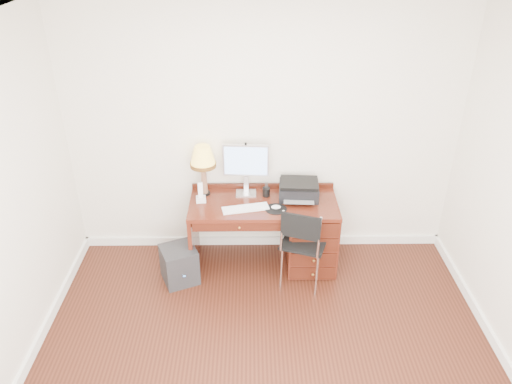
{
  "coord_description": "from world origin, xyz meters",
  "views": [
    {
      "loc": [
        -0.12,
        -2.94,
        3.31
      ],
      "look_at": [
        -0.08,
        1.2,
        0.99
      ],
      "focal_mm": 35.0,
      "sensor_mm": 36.0,
      "label": 1
    }
  ],
  "objects_px": {
    "printer": "(299,189)",
    "phone": "(201,196)",
    "desk": "(294,230)",
    "leg_lamp": "(203,160)",
    "chair": "(305,239)",
    "monitor": "(246,163)",
    "equipment_box": "(179,264)"
  },
  "relations": [
    {
      "from": "chair",
      "to": "phone",
      "type": "bearing_deg",
      "value": 178.8
    },
    {
      "from": "chair",
      "to": "leg_lamp",
      "type": "bearing_deg",
      "value": 171.47
    },
    {
      "from": "leg_lamp",
      "to": "phone",
      "type": "bearing_deg",
      "value": -100.41
    },
    {
      "from": "equipment_box",
      "to": "leg_lamp",
      "type": "bearing_deg",
      "value": 38.38
    },
    {
      "from": "printer",
      "to": "leg_lamp",
      "type": "relative_size",
      "value": 0.77
    },
    {
      "from": "leg_lamp",
      "to": "chair",
      "type": "height_order",
      "value": "leg_lamp"
    },
    {
      "from": "monitor",
      "to": "leg_lamp",
      "type": "xyz_separation_m",
      "value": [
        -0.43,
        -0.03,
        0.06
      ]
    },
    {
      "from": "desk",
      "to": "phone",
      "type": "bearing_deg",
      "value": 178.34
    },
    {
      "from": "phone",
      "to": "chair",
      "type": "relative_size",
      "value": 0.23
    },
    {
      "from": "monitor",
      "to": "leg_lamp",
      "type": "distance_m",
      "value": 0.43
    },
    {
      "from": "printer",
      "to": "chair",
      "type": "relative_size",
      "value": 0.47
    },
    {
      "from": "printer",
      "to": "phone",
      "type": "relative_size",
      "value": 2.02
    },
    {
      "from": "desk",
      "to": "phone",
      "type": "relative_size",
      "value": 7.21
    },
    {
      "from": "printer",
      "to": "chair",
      "type": "bearing_deg",
      "value": -81.6
    },
    {
      "from": "desk",
      "to": "leg_lamp",
      "type": "bearing_deg",
      "value": 169.43
    },
    {
      "from": "printer",
      "to": "equipment_box",
      "type": "distance_m",
      "value": 1.44
    },
    {
      "from": "printer",
      "to": "phone",
      "type": "height_order",
      "value": "phone"
    },
    {
      "from": "printer",
      "to": "phone",
      "type": "distance_m",
      "value": 1.0
    },
    {
      "from": "monitor",
      "to": "phone",
      "type": "bearing_deg",
      "value": -155.7
    },
    {
      "from": "desk",
      "to": "chair",
      "type": "height_order",
      "value": "chair"
    },
    {
      "from": "monitor",
      "to": "chair",
      "type": "height_order",
      "value": "monitor"
    },
    {
      "from": "printer",
      "to": "chair",
      "type": "distance_m",
      "value": 0.56
    },
    {
      "from": "printer",
      "to": "equipment_box",
      "type": "bearing_deg",
      "value": -158.14
    },
    {
      "from": "phone",
      "to": "leg_lamp",
      "type": "bearing_deg",
      "value": 73.09
    },
    {
      "from": "phone",
      "to": "desk",
      "type": "bearing_deg",
      "value": -8.16
    },
    {
      "from": "equipment_box",
      "to": "chair",
      "type": "bearing_deg",
      "value": -26.7
    },
    {
      "from": "chair",
      "to": "monitor",
      "type": "bearing_deg",
      "value": 155.23
    },
    {
      "from": "desk",
      "to": "leg_lamp",
      "type": "distance_m",
      "value": 1.2
    },
    {
      "from": "desk",
      "to": "leg_lamp",
      "type": "height_order",
      "value": "leg_lamp"
    },
    {
      "from": "leg_lamp",
      "to": "equipment_box",
      "type": "bearing_deg",
      "value": -118.33
    },
    {
      "from": "monitor",
      "to": "leg_lamp",
      "type": "relative_size",
      "value": 1.0
    },
    {
      "from": "desk",
      "to": "equipment_box",
      "type": "xyz_separation_m",
      "value": [
        -1.18,
        -0.29,
        -0.22
      ]
    }
  ]
}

